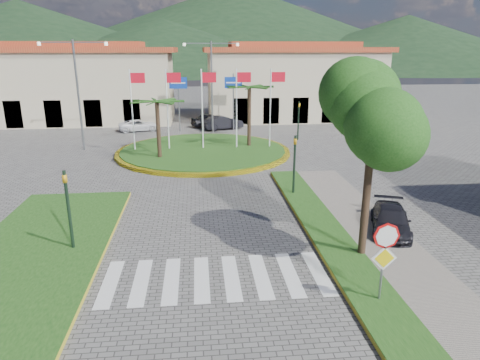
{
  "coord_description": "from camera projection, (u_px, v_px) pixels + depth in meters",
  "views": [
    {
      "loc": [
        -0.39,
        -8.77,
        7.38
      ],
      "look_at": [
        1.3,
        8.0,
        2.18
      ],
      "focal_mm": 32.0,
      "sensor_mm": 36.0,
      "label": 1
    }
  ],
  "objects": [
    {
      "name": "direction_sign_west",
      "position": [
        179.0,
        93.0,
        38.76
      ],
      "size": [
        1.6,
        0.14,
        5.2
      ],
      "color": "slate",
      "rests_on": "ground"
    },
    {
      "name": "traffic_light_right",
      "position": [
        294.0,
        160.0,
        21.82
      ],
      "size": [
        0.15,
        0.18,
        3.2
      ],
      "color": "black",
      "rests_on": "ground"
    },
    {
      "name": "street_lamp_west",
      "position": [
        78.0,
        90.0,
        31.18
      ],
      "size": [
        4.8,
        0.16,
        8.0
      ],
      "color": "slate",
      "rests_on": "ground"
    },
    {
      "name": "crosswalk",
      "position": [
        214.0,
        278.0,
        14.35
      ],
      "size": [
        8.0,
        3.0,
        0.01
      ],
      "primitive_type": "cube",
      "color": "silver",
      "rests_on": "ground"
    },
    {
      "name": "sidewalk_right",
      "position": [
        413.0,
        299.0,
        13.0
      ],
      "size": [
        4.0,
        28.0,
        0.15
      ],
      "primitive_type": "cube",
      "color": "gray",
      "rests_on": "ground"
    },
    {
      "name": "building_left",
      "position": [
        64.0,
        84.0,
        44.18
      ],
      "size": [
        23.32,
        9.54,
        8.05
      ],
      "color": "beige",
      "rests_on": "ground"
    },
    {
      "name": "traffic_light_far",
      "position": [
        299.0,
        117.0,
        35.46
      ],
      "size": [
        0.18,
        0.15,
        3.2
      ],
      "color": "black",
      "rests_on": "ground"
    },
    {
      "name": "hill_far_west",
      "position": [
        21.0,
        36.0,
        135.14
      ],
      "size": [
        140.0,
        140.0,
        22.0
      ],
      "primitive_type": "cone",
      "color": "black",
      "rests_on": "ground"
    },
    {
      "name": "car_dark_a",
      "position": [
        210.0,
        120.0,
        41.95
      ],
      "size": [
        4.05,
        2.68,
        1.28
      ],
      "primitive_type": "imported",
      "rotation": [
        0.0,
        0.0,
        1.91
      ],
      "color": "black",
      "rests_on": "ground"
    },
    {
      "name": "direction_sign_east",
      "position": [
        233.0,
        92.0,
        39.24
      ],
      "size": [
        1.6,
        0.14,
        5.2
      ],
      "color": "slate",
      "rests_on": "ground"
    },
    {
      "name": "hill_near_back",
      "position": [
        163.0,
        46.0,
        130.83
      ],
      "size": [
        110.0,
        110.0,
        16.0
      ],
      "primitive_type": "cone",
      "color": "black",
      "rests_on": "ground"
    },
    {
      "name": "hill_far_mid",
      "position": [
        236.0,
        27.0,
        159.69
      ],
      "size": [
        180.0,
        180.0,
        30.0
      ],
      "primitive_type": "cone",
      "color": "black",
      "rests_on": "ground"
    },
    {
      "name": "stop_sign",
      "position": [
        385.0,
        250.0,
        12.36
      ],
      "size": [
        0.8,
        0.11,
        2.65
      ],
      "color": "slate",
      "rests_on": "ground"
    },
    {
      "name": "median_left",
      "position": [
        33.0,
        257.0,
        15.6
      ],
      "size": [
        5.0,
        14.0,
        0.18
      ],
      "primitive_type": "cube",
      "color": "#184614",
      "rests_on": "ground"
    },
    {
      "name": "hill_far_east",
      "position": [
        406.0,
        43.0,
        142.96
      ],
      "size": [
        120.0,
        120.0,
        18.0
      ],
      "primitive_type": "cone",
      "color": "black",
      "rests_on": "ground"
    },
    {
      "name": "deciduous_tree",
      "position": [
        374.0,
        117.0,
        14.3
      ],
      "size": [
        3.6,
        3.6,
        6.8
      ],
      "color": "black",
      "rests_on": "ground"
    },
    {
      "name": "verge_right",
      "position": [
        375.0,
        301.0,
        12.88
      ],
      "size": [
        1.6,
        28.0,
        0.18
      ],
      "primitive_type": "cube",
      "color": "#184614",
      "rests_on": "ground"
    },
    {
      "name": "street_lamp_centre",
      "position": [
        212.0,
        82.0,
        37.84
      ],
      "size": [
        4.8,
        0.16,
        8.0
      ],
      "color": "slate",
      "rests_on": "ground"
    },
    {
      "name": "traffic_light_left",
      "position": [
        68.0,
        203.0,
        15.66
      ],
      "size": [
        0.15,
        0.18,
        3.2
      ],
      "color": "black",
      "rests_on": "ground"
    },
    {
      "name": "white_van",
      "position": [
        139.0,
        125.0,
        39.78
      ],
      "size": [
        4.08,
        2.59,
        1.05
      ],
      "primitive_type": "imported",
      "rotation": [
        0.0,
        0.0,
        1.81
      ],
      "color": "white",
      "rests_on": "ground"
    },
    {
      "name": "car_dark_b",
      "position": [
        223.0,
        123.0,
        40.53
      ],
      "size": [
        4.12,
        2.77,
        1.29
      ],
      "primitive_type": "imported",
      "rotation": [
        0.0,
        0.0,
        1.97
      ],
      "color": "black",
      "rests_on": "ground"
    },
    {
      "name": "building_right",
      "position": [
        292.0,
        82.0,
        46.49
      ],
      "size": [
        19.08,
        9.54,
        8.05
      ],
      "color": "beige",
      "rests_on": "ground"
    },
    {
      "name": "roundabout_island",
      "position": [
        203.0,
        151.0,
        31.41
      ],
      "size": [
        12.7,
        12.7,
        6.0
      ],
      "color": "yellow",
      "rests_on": "ground"
    },
    {
      "name": "car_side_right",
      "position": [
        391.0,
        221.0,
        17.77
      ],
      "size": [
        2.64,
        3.94,
        1.06
      ],
      "primitive_type": "imported",
      "rotation": [
        0.0,
        0.0,
        -0.35
      ],
      "color": "black",
      "rests_on": "ground"
    }
  ]
}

